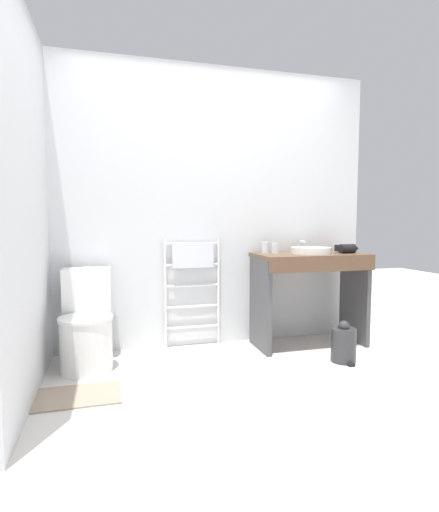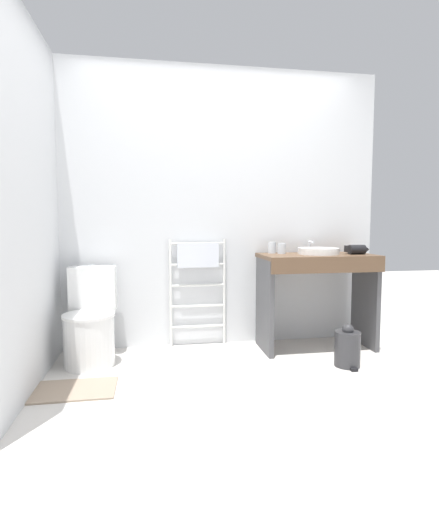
{
  "view_description": "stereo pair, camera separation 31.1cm",
  "coord_description": "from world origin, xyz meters",
  "px_view_note": "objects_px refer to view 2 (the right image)",
  "views": [
    {
      "loc": [
        -0.9,
        -2.23,
        1.13
      ],
      "look_at": [
        -0.08,
        0.76,
        0.86
      ],
      "focal_mm": 28.0,
      "sensor_mm": 36.0,
      "label": 1
    },
    {
      "loc": [
        -0.6,
        -2.3,
        1.13
      ],
      "look_at": [
        -0.08,
        0.76,
        0.86
      ],
      "focal_mm": 28.0,
      "sensor_mm": 36.0,
      "label": 2
    }
  ],
  "objects_px": {
    "towel_radiator": "(198,269)",
    "cup_near_edge": "(282,248)",
    "toilet": "(90,325)",
    "trash_bin": "(347,348)",
    "sink_basin": "(318,251)",
    "cup_near_wall": "(272,248)",
    "hair_dryer": "(357,249)"
  },
  "relations": [
    {
      "from": "towel_radiator",
      "to": "cup_near_wall",
      "type": "xyz_separation_m",
      "value": [
        0.67,
        -0.06,
        0.19
      ]
    },
    {
      "from": "toilet",
      "to": "cup_near_edge",
      "type": "distance_m",
      "value": 1.75
    },
    {
      "from": "toilet",
      "to": "hair_dryer",
      "type": "height_order",
      "value": "hair_dryer"
    },
    {
      "from": "sink_basin",
      "to": "trash_bin",
      "type": "bearing_deg",
      "value": -84.47
    },
    {
      "from": "sink_basin",
      "to": "cup_near_edge",
      "type": "distance_m",
      "value": 0.32
    },
    {
      "from": "sink_basin",
      "to": "trash_bin",
      "type": "distance_m",
      "value": 0.87
    },
    {
      "from": "hair_dryer",
      "to": "toilet",
      "type": "bearing_deg",
      "value": -179.8
    },
    {
      "from": "cup_near_edge",
      "to": "hair_dryer",
      "type": "relative_size",
      "value": 0.5
    },
    {
      "from": "cup_near_wall",
      "to": "trash_bin",
      "type": "height_order",
      "value": "cup_near_wall"
    },
    {
      "from": "toilet",
      "to": "towel_radiator",
      "type": "xyz_separation_m",
      "value": [
        0.9,
        0.29,
        0.4
      ]
    },
    {
      "from": "hair_dryer",
      "to": "cup_near_edge",
      "type": "bearing_deg",
      "value": 166.28
    },
    {
      "from": "towel_radiator",
      "to": "cup_near_edge",
      "type": "xyz_separation_m",
      "value": [
        0.74,
        -0.13,
        0.19
      ]
    },
    {
      "from": "toilet",
      "to": "sink_basin",
      "type": "relative_size",
      "value": 2.12
    },
    {
      "from": "hair_dryer",
      "to": "trash_bin",
      "type": "xyz_separation_m",
      "value": [
        -0.29,
        -0.43,
        -0.74
      ]
    },
    {
      "from": "cup_near_edge",
      "to": "trash_bin",
      "type": "distance_m",
      "value": 1.01
    },
    {
      "from": "sink_basin",
      "to": "cup_near_wall",
      "type": "distance_m",
      "value": 0.41
    },
    {
      "from": "toilet",
      "to": "trash_bin",
      "type": "bearing_deg",
      "value": -11.83
    },
    {
      "from": "trash_bin",
      "to": "cup_near_edge",
      "type": "bearing_deg",
      "value": 121.18
    },
    {
      "from": "toilet",
      "to": "cup_near_edge",
      "type": "bearing_deg",
      "value": 5.75
    },
    {
      "from": "towel_radiator",
      "to": "hair_dryer",
      "type": "height_order",
      "value": "towel_radiator"
    },
    {
      "from": "towel_radiator",
      "to": "hair_dryer",
      "type": "xyz_separation_m",
      "value": [
        1.38,
        -0.29,
        0.18
      ]
    },
    {
      "from": "toilet",
      "to": "trash_bin",
      "type": "relative_size",
      "value": 2.28
    },
    {
      "from": "trash_bin",
      "to": "sink_basin",
      "type": "bearing_deg",
      "value": 95.53
    },
    {
      "from": "towel_radiator",
      "to": "cup_near_edge",
      "type": "relative_size",
      "value": 10.28
    },
    {
      "from": "sink_basin",
      "to": "hair_dryer",
      "type": "relative_size",
      "value": 1.92
    },
    {
      "from": "trash_bin",
      "to": "toilet",
      "type": "bearing_deg",
      "value": 168.17
    },
    {
      "from": "hair_dryer",
      "to": "trash_bin",
      "type": "relative_size",
      "value": 0.56
    },
    {
      "from": "toilet",
      "to": "hair_dryer",
      "type": "xyz_separation_m",
      "value": [
        2.28,
        0.01,
        0.58
      ]
    },
    {
      "from": "trash_bin",
      "to": "hair_dryer",
      "type": "bearing_deg",
      "value": 55.62
    },
    {
      "from": "sink_basin",
      "to": "hair_dryer",
      "type": "distance_m",
      "value": 0.34
    },
    {
      "from": "cup_near_edge",
      "to": "toilet",
      "type": "bearing_deg",
      "value": -174.25
    },
    {
      "from": "trash_bin",
      "to": "towel_radiator",
      "type": "bearing_deg",
      "value": 146.92
    }
  ]
}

